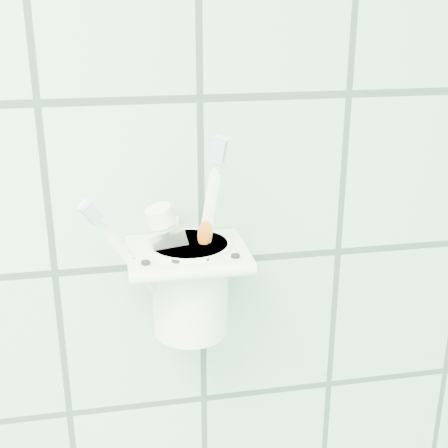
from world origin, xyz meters
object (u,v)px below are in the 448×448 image
holder_bracket (187,255)px  toothbrush_orange (191,229)px  toothpaste_tube (191,251)px  toothbrush_blue (172,245)px  cup (190,284)px  toothbrush_pink (183,242)px

holder_bracket → toothbrush_orange: 0.03m
toothbrush_orange → toothpaste_tube: (-0.00, -0.00, -0.02)m
toothbrush_blue → toothbrush_orange: toothbrush_orange is taller
cup → toothbrush_orange: size_ratio=0.49×
holder_bracket → toothbrush_orange: (0.01, 0.01, 0.02)m
cup → toothpaste_tube: bearing=74.7°
holder_bracket → toothbrush_pink: 0.01m
toothbrush_orange → toothbrush_blue: bearing=-125.8°
toothbrush_blue → toothpaste_tube: toothbrush_blue is taller
toothbrush_blue → toothpaste_tube: size_ratio=1.20×
cup → toothbrush_pink: 0.05m
toothbrush_orange → cup: bearing=-79.4°
holder_bracket → toothbrush_pink: size_ratio=0.69×
toothpaste_tube → cup: bearing=-119.4°
toothbrush_pink → toothpaste_tube: toothbrush_pink is taller
toothbrush_orange → toothbrush_pink: bearing=-115.0°
toothbrush_orange → toothpaste_tube: bearing=-81.1°
cup → toothbrush_blue: 0.05m
holder_bracket → cup: (0.00, 0.00, -0.04)m
cup → toothbrush_pink: size_ratio=0.57×
toothbrush_pink → toothpaste_tube: 0.02m
toothbrush_pink → toothpaste_tube: size_ratio=1.18×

